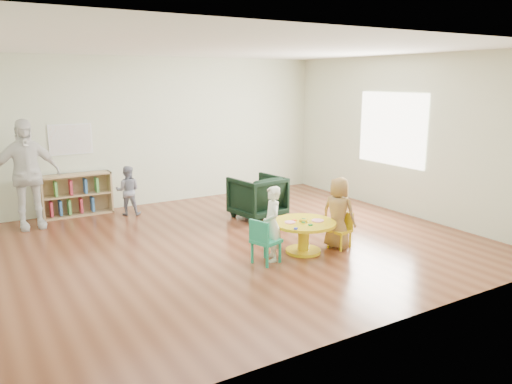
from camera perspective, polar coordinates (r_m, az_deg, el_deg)
room at (r=7.07m, az=-2.87°, el=8.79°), size 7.10×7.00×2.80m
activity_table at (r=7.02m, az=5.47°, el=-4.47°), size 0.89×0.89×0.49m
kid_chair_left at (r=6.55m, az=0.90°, el=-5.52°), size 0.41×0.41×0.61m
kid_chair_right at (r=7.30m, az=9.72°, el=-4.16°), size 0.34×0.34×0.52m
bookshelf at (r=9.45m, az=-19.90°, el=-0.33°), size 1.20×0.30×0.75m
alphabet_poster at (r=9.41m, az=-20.42°, el=5.67°), size 0.74×0.01×0.54m
armchair at (r=8.72m, az=0.16°, el=-0.57°), size 0.90×0.92×0.74m
child_left at (r=6.64m, az=1.85°, el=-3.64°), size 0.34×0.43×1.01m
child_right at (r=7.21m, az=9.40°, el=-2.38°), size 0.51×0.60×1.04m
toddler at (r=9.17m, az=-14.44°, el=0.16°), size 0.53×0.49×0.89m
adult_caretaker at (r=8.80m, az=-24.79°, el=1.83°), size 1.07×0.49×1.78m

